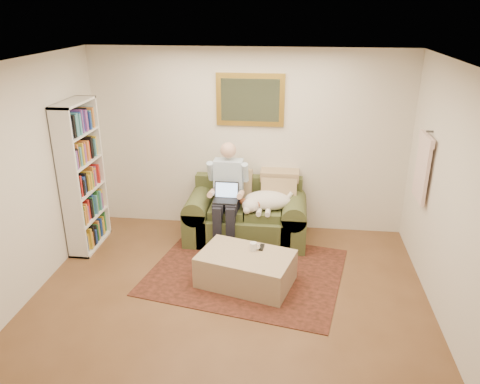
% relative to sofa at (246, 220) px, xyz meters
% --- Properties ---
extents(room_shell, '(4.51, 5.00, 2.61)m').
position_rel_sofa_xyz_m(room_shell, '(-0.03, -1.69, 1.01)').
color(room_shell, brown).
rests_on(room_shell, ground).
extents(rug, '(2.61, 2.25, 0.01)m').
position_rel_sofa_xyz_m(rug, '(0.10, -0.90, -0.28)').
color(rug, black).
rests_on(rug, room_shell).
extents(sofa, '(1.67, 0.85, 1.00)m').
position_rel_sofa_xyz_m(sofa, '(0.00, 0.00, 0.00)').
color(sofa, '#464725').
rests_on(sofa, room_shell).
extents(seated_man, '(0.55, 0.79, 1.40)m').
position_rel_sofa_xyz_m(seated_man, '(-0.25, -0.15, 0.41)').
color(seated_man, '#8CB3D8').
rests_on(seated_man, sofa).
extents(laptop, '(0.32, 0.26, 0.23)m').
position_rel_sofa_xyz_m(laptop, '(-0.25, -0.22, 0.45)').
color(laptop, black).
rests_on(laptop, seated_man).
extents(sleeping_dog, '(0.69, 0.43, 0.26)m').
position_rel_sofa_xyz_m(sleeping_dog, '(0.30, -0.08, 0.35)').
color(sleeping_dog, white).
rests_on(sleeping_dog, sofa).
extents(ottoman, '(1.22, 0.94, 0.39)m').
position_rel_sofa_xyz_m(ottoman, '(0.12, -1.16, -0.09)').
color(ottoman, tan).
rests_on(ottoman, room_shell).
extents(coffee_mug, '(0.08, 0.08, 0.10)m').
position_rel_sofa_xyz_m(coffee_mug, '(0.20, -1.04, 0.15)').
color(coffee_mug, white).
rests_on(coffee_mug, ottoman).
extents(tv_remote, '(0.06, 0.15, 0.02)m').
position_rel_sofa_xyz_m(tv_remote, '(0.29, -0.98, 0.11)').
color(tv_remote, black).
rests_on(tv_remote, ottoman).
extents(bookshelf, '(0.28, 0.80, 2.00)m').
position_rel_sofa_xyz_m(bookshelf, '(-2.13, -0.44, 0.71)').
color(bookshelf, white).
rests_on(bookshelf, room_shell).
extents(wall_mirror, '(0.94, 0.04, 0.72)m').
position_rel_sofa_xyz_m(wall_mirror, '(0.00, 0.43, 1.61)').
color(wall_mirror, gold).
rests_on(wall_mirror, room_shell).
extents(hanging_shirt, '(0.06, 0.52, 0.90)m').
position_rel_sofa_xyz_m(hanging_shirt, '(2.16, -0.44, 1.06)').
color(hanging_shirt, '#FAD9CF').
rests_on(hanging_shirt, room_shell).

